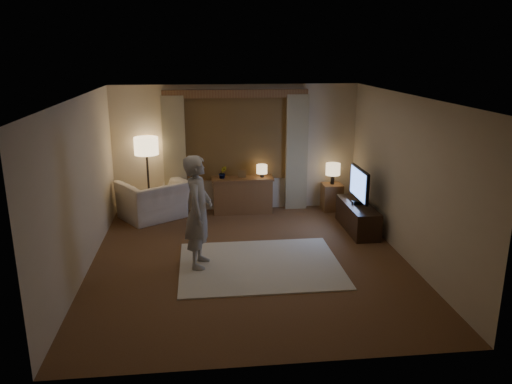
{
  "coord_description": "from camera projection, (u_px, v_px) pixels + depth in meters",
  "views": [
    {
      "loc": [
        -0.72,
        -7.34,
        3.27
      ],
      "look_at": [
        0.17,
        0.6,
        0.98
      ],
      "focal_mm": 35.0,
      "sensor_mm": 36.0,
      "label": 1
    }
  ],
  "objects": [
    {
      "name": "floor_lamp",
      "position": [
        146.0,
        150.0,
        9.79
      ],
      "size": [
        0.47,
        0.47,
        1.61
      ],
      "color": "black",
      "rests_on": "floor"
    },
    {
      "name": "person",
      "position": [
        199.0,
        212.0,
        7.56
      ],
      "size": [
        0.53,
        0.7,
        1.75
      ],
      "primitive_type": "imported",
      "rotation": [
        0.0,
        0.0,
        1.38
      ],
      "color": "#A7A19A",
      "rests_on": "rug"
    },
    {
      "name": "picture_frame",
      "position": [
        242.0,
        175.0,
        10.17
      ],
      "size": [
        0.16,
        0.02,
        0.2
      ],
      "primitive_type": "cube",
      "color": "brown",
      "rests_on": "sideboard"
    },
    {
      "name": "tv",
      "position": [
        359.0,
        185.0,
        9.13
      ],
      "size": [
        0.23,
        0.95,
        0.68
      ],
      "color": "black",
      "rests_on": "tv_stand"
    },
    {
      "name": "table_lamp_side",
      "position": [
        333.0,
        170.0,
        10.3
      ],
      "size": [
        0.3,
        0.3,
        0.44
      ],
      "color": "black",
      "rests_on": "side_table"
    },
    {
      "name": "rug",
      "position": [
        260.0,
        265.0,
        7.82
      ],
      "size": [
        2.5,
        2.0,
        0.02
      ],
      "primitive_type": "cube",
      "color": "beige",
      "rests_on": "floor"
    },
    {
      "name": "armchair",
      "position": [
        154.0,
        200.0,
        9.91
      ],
      "size": [
        1.56,
        1.52,
        0.77
      ],
      "primitive_type": "imported",
      "rotation": [
        0.0,
        0.0,
        -2.56
      ],
      "color": "beige",
      "rests_on": "floor"
    },
    {
      "name": "room",
      "position": [
        246.0,
        173.0,
        8.1
      ],
      "size": [
        5.04,
        5.54,
        2.64
      ],
      "color": "brown",
      "rests_on": "ground"
    },
    {
      "name": "sideboard",
      "position": [
        243.0,
        196.0,
        10.29
      ],
      "size": [
        1.2,
        0.4,
        0.7
      ],
      "primitive_type": "cube",
      "color": "brown",
      "rests_on": "floor"
    },
    {
      "name": "plant",
      "position": [
        223.0,
        173.0,
        10.11
      ],
      "size": [
        0.17,
        0.13,
        0.3
      ],
      "primitive_type": "imported",
      "color": "#999999",
      "rests_on": "sideboard"
    },
    {
      "name": "side_table",
      "position": [
        332.0,
        197.0,
        10.46
      ],
      "size": [
        0.4,
        0.4,
        0.56
      ],
      "primitive_type": "cube",
      "color": "brown",
      "rests_on": "floor"
    },
    {
      "name": "tv_stand",
      "position": [
        357.0,
        217.0,
        9.31
      ],
      "size": [
        0.45,
        1.4,
        0.5
      ],
      "primitive_type": "cube",
      "color": "black",
      "rests_on": "floor"
    },
    {
      "name": "table_lamp_sideboard",
      "position": [
        262.0,
        170.0,
        10.18
      ],
      "size": [
        0.22,
        0.22,
        0.3
      ],
      "color": "black",
      "rests_on": "sideboard"
    }
  ]
}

